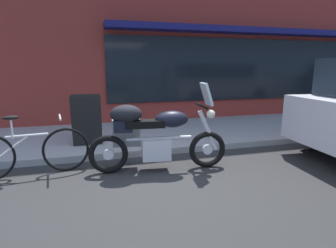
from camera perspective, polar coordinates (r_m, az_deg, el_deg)
The scene contains 4 objects.
ground_plane at distance 3.86m, azimuth -1.29°, elevation -12.84°, with size 80.00×80.00×0.00m, color #2B2B2B.
touring_motorcycle at distance 4.26m, azimuth -3.70°, elevation -2.04°, with size 2.18×0.81×1.38m.
parked_bicycle at distance 4.56m, azimuth -27.19°, elevation -5.19°, with size 1.72×0.48×0.94m.
sandwich_board_sign at distance 5.46m, azimuth -16.67°, elevation 0.75°, with size 0.55×0.42×0.97m.
Camera 1 is at (-0.87, -3.40, 1.60)m, focal length 29.09 mm.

